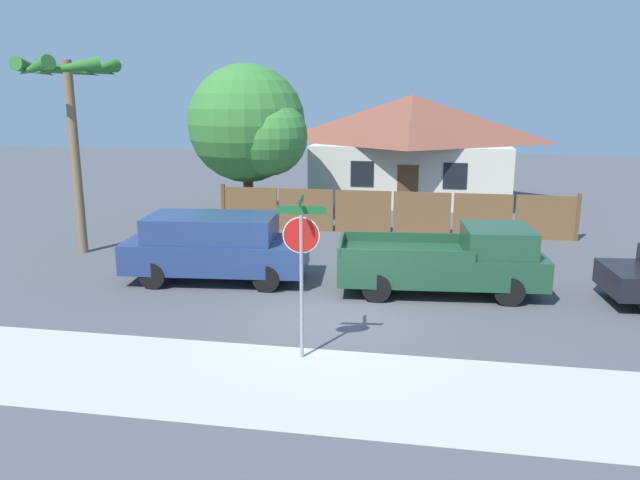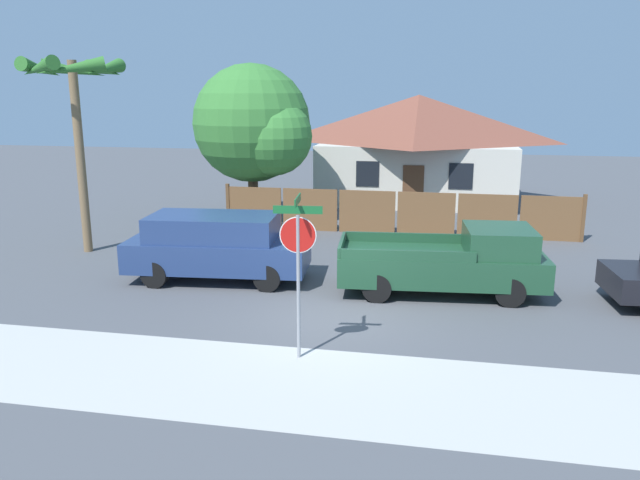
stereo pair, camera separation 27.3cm
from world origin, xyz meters
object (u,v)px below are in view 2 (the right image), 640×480
Objects in this scene: house at (417,146)px; stop_sign at (298,250)px; orange_pickup at (451,261)px; palm_tree at (74,86)px; red_suv at (217,245)px; oak_tree at (256,126)px.

stop_sign is at bearing -94.23° from house.
palm_tree is at bearing 164.41° from orange_pickup.
palm_tree is 7.11m from red_suv.
palm_tree is at bearing 152.52° from red_suv.
red_suv is at bearing 175.16° from orange_pickup.
orange_pickup is 1.67× the size of stop_sign.
stop_sign is (8.63, -6.78, -3.08)m from palm_tree.
house is 1.55× the size of oak_tree.
oak_tree reaches higher than house.
stop_sign is at bearing -58.98° from red_suv.
orange_pickup is at bearing -10.51° from palm_tree.
house reaches higher than stop_sign.
oak_tree is 1.22× the size of red_suv.
house is at bearing 91.05° from orange_pickup.
oak_tree is 1.15× the size of orange_pickup.
stop_sign is (4.53, -12.36, -1.59)m from oak_tree.
oak_tree is 11.12m from orange_pickup.
red_suv is (-4.76, -14.27, -1.57)m from house.
oak_tree reaches higher than orange_pickup.
house is at bearing 66.47° from red_suv.
orange_pickup is (7.45, -7.72, -2.92)m from oak_tree.
oak_tree is at bearing 103.78° from stop_sign.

